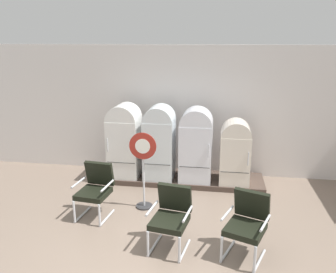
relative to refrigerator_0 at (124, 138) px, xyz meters
The scene contains 11 objects.
ground 3.33m from the refrigerator_0, 67.65° to the right, with size 12.00×10.00×0.05m, color #7E6C5D.
back_wall 1.50m from the refrigerator_0, 31.08° to the left, with size 11.76×0.12×3.00m.
display_plinth 1.52m from the refrigerator_0, ahead, with size 3.79×0.95×0.11m, color #4A3A32.
refrigerator_0 is the anchor object (origin of this frame).
refrigerator_1 0.79m from the refrigerator_0, ahead, with size 0.65×0.69×1.63m.
refrigerator_2 1.60m from the refrigerator_0, ahead, with size 0.69×0.68×1.60m.
refrigerator_3 2.44m from the refrigerator_0, ahead, with size 0.63×0.66×1.37m.
armchair_left 1.74m from the refrigerator_0, 92.70° to the right, with size 0.64×0.72×0.97m.
armchair_right 3.59m from the refrigerator_0, 44.48° to the right, with size 0.74×0.81×0.97m.
armchair_center 2.86m from the refrigerator_0, 60.13° to the right, with size 0.67×0.74×0.97m.
sign_stand 1.47m from the refrigerator_0, 60.72° to the right, with size 0.51×0.32×1.49m.
Camera 1 is at (0.86, -4.14, 3.11)m, focal length 36.54 mm.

